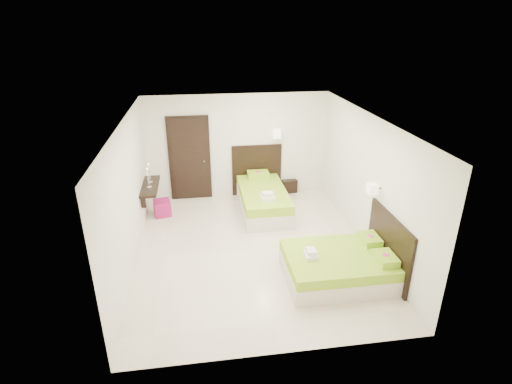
{
  "coord_description": "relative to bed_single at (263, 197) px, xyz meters",
  "views": [
    {
      "loc": [
        -0.95,
        -6.79,
        4.19
      ],
      "look_at": [
        0.1,
        0.3,
        1.1
      ],
      "focal_mm": 28.0,
      "sensor_mm": 36.0,
      "label": 1
    }
  ],
  "objects": [
    {
      "name": "floor",
      "position": [
        -0.48,
        -1.77,
        -0.32
      ],
      "size": [
        5.5,
        5.5,
        0.0
      ],
      "primitive_type": "plane",
      "color": "beige",
      "rests_on": "ground"
    },
    {
      "name": "nightstand",
      "position": [
        0.84,
        0.97,
        -0.14
      ],
      "size": [
        0.45,
        0.41,
        0.35
      ],
      "primitive_type": "cube",
      "rotation": [
        0.0,
        0.0,
        0.18
      ],
      "color": "black",
      "rests_on": "ground"
    },
    {
      "name": "ottoman",
      "position": [
        -2.36,
        0.03,
        -0.13
      ],
      "size": [
        0.43,
        0.43,
        0.37
      ],
      "primitive_type": "cube",
      "rotation": [
        0.0,
        0.0,
        0.2
      ],
      "color": "#951354",
      "rests_on": "ground"
    },
    {
      "name": "console_shelf",
      "position": [
        -2.57,
        -0.17,
        0.5
      ],
      "size": [
        0.35,
        1.2,
        0.78
      ],
      "color": "black",
      "rests_on": "ground"
    },
    {
      "name": "door",
      "position": [
        -1.68,
        0.92,
        0.73
      ],
      "size": [
        1.02,
        0.15,
        2.14
      ],
      "color": "black",
      "rests_on": "ground"
    },
    {
      "name": "bed_double",
      "position": [
        0.93,
        -2.95,
        -0.04
      ],
      "size": [
        1.84,
        1.56,
        1.52
      ],
      "color": "beige",
      "rests_on": "ground"
    },
    {
      "name": "bed_single",
      "position": [
        0.0,
        0.0,
        0.0
      ],
      "size": [
        1.27,
        2.11,
        1.74
      ],
      "color": "beige",
      "rests_on": "ground"
    }
  ]
}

